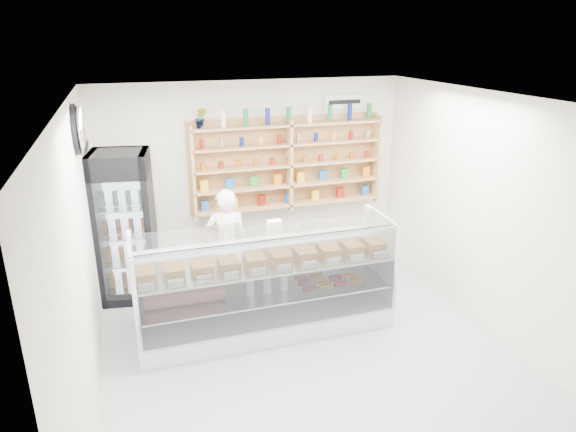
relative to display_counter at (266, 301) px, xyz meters
name	(u,v)px	position (x,y,z in m)	size (l,w,h in m)	color
room	(313,239)	(0.33, -0.69, 1.04)	(5.00, 5.00, 5.00)	#B5B5BA
display_counter	(266,301)	(0.00, 0.00, 0.00)	(3.02, 0.90, 1.32)	white
shop_worker	(227,244)	(-0.27, 0.94, 0.40)	(0.56, 0.37, 1.53)	white
drinks_cooler	(126,227)	(-1.52, 1.37, 0.65)	(0.82, 0.80, 2.01)	black
wall_shelving	(289,165)	(0.83, 1.65, 1.23)	(2.84, 0.28, 1.33)	tan
potted_plant	(201,118)	(-0.42, 1.65, 1.98)	(0.15, 0.12, 0.28)	#1E6626
security_mirror	(81,129)	(-1.84, 0.51, 2.09)	(0.15, 0.50, 0.50)	silver
wall_sign	(344,102)	(1.73, 1.78, 2.09)	(0.62, 0.03, 0.20)	white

